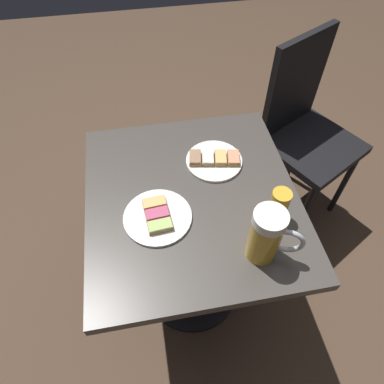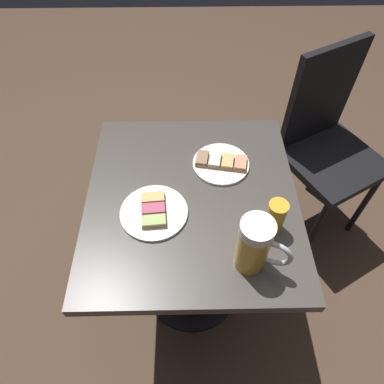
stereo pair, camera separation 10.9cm
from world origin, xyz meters
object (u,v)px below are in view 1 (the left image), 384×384
Objects in this scene: beer_mug at (267,236)px; beer_glass_small at (279,205)px; plate_far at (214,160)px; cafe_chair at (304,127)px; plate_near at (158,216)px.

beer_glass_small is at bearing 144.99° from beer_mug.
beer_mug is (0.37, 0.06, 0.08)m from plate_far.
plate_far is 1.06× the size of beer_mug.
plate_far is 0.21× the size of cafe_chair.
beer_glass_small is (0.26, 0.14, 0.05)m from plate_far.
beer_glass_small is (-0.11, 0.08, -0.03)m from beer_mug.
plate_far is 0.38m from beer_mug.
beer_mug is 1.61× the size of beer_glass_small.
cafe_chair is (-0.30, 0.50, -0.18)m from plate_far.
plate_near is at bearing 6.15° from cafe_chair.
plate_near is at bearing -99.33° from beer_glass_small.
beer_glass_small reaches higher than plate_near.
beer_glass_small is at bearing 28.38° from cafe_chair.
plate_near is 0.22× the size of cafe_chair.
beer_mug is at bearing 8.71° from plate_far.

